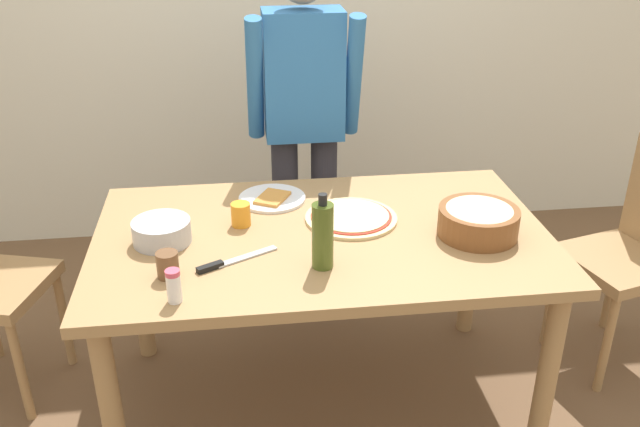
% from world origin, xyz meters
% --- Properties ---
extents(ground, '(8.00, 8.00, 0.00)m').
position_xyz_m(ground, '(0.00, 0.00, 0.00)').
color(ground, brown).
extents(wall_back, '(5.60, 0.10, 2.60)m').
position_xyz_m(wall_back, '(0.00, 1.60, 1.30)').
color(wall_back, silver).
rests_on(wall_back, ground).
extents(dining_table, '(1.60, 0.96, 0.76)m').
position_xyz_m(dining_table, '(0.00, 0.00, 0.67)').
color(dining_table, '#A37A4C').
rests_on(dining_table, ground).
extents(person_cook, '(0.49, 0.25, 1.62)m').
position_xyz_m(person_cook, '(0.02, 0.76, 0.94)').
color(person_cook, '#2D2D38').
rests_on(person_cook, ground).
extents(chair_wooden_right, '(0.49, 0.49, 0.95)m').
position_xyz_m(chair_wooden_right, '(1.32, 0.14, 0.54)').
color(chair_wooden_right, '#A37A4C').
rests_on(chair_wooden_right, ground).
extents(pizza_raw_on_board, '(0.34, 0.34, 0.02)m').
position_xyz_m(pizza_raw_on_board, '(0.12, 0.09, 0.77)').
color(pizza_raw_on_board, beige).
rests_on(pizza_raw_on_board, dining_table).
extents(plate_with_slice, '(0.26, 0.26, 0.02)m').
position_xyz_m(plate_with_slice, '(-0.16, 0.29, 0.77)').
color(plate_with_slice, white).
rests_on(plate_with_slice, dining_table).
extents(popcorn_bowl, '(0.28, 0.28, 0.11)m').
position_xyz_m(popcorn_bowl, '(0.54, -0.09, 0.82)').
color(popcorn_bowl, brown).
rests_on(popcorn_bowl, dining_table).
extents(mixing_bowl_steel, '(0.20, 0.20, 0.08)m').
position_xyz_m(mixing_bowl_steel, '(-0.55, -0.00, 0.80)').
color(mixing_bowl_steel, '#B7B7BC').
rests_on(mixing_bowl_steel, dining_table).
extents(olive_oil_bottle, '(0.07, 0.07, 0.26)m').
position_xyz_m(olive_oil_bottle, '(-0.03, -0.23, 0.87)').
color(olive_oil_bottle, '#47561E').
rests_on(olive_oil_bottle, dining_table).
extents(cup_orange, '(0.07, 0.07, 0.08)m').
position_xyz_m(cup_orange, '(-0.28, 0.09, 0.80)').
color(cup_orange, orange).
rests_on(cup_orange, dining_table).
extents(cup_small_brown, '(0.07, 0.07, 0.08)m').
position_xyz_m(cup_small_brown, '(-0.52, -0.23, 0.80)').
color(cup_small_brown, brown).
rests_on(cup_small_brown, dining_table).
extents(salt_shaker, '(0.04, 0.04, 0.11)m').
position_xyz_m(salt_shaker, '(-0.49, -0.38, 0.81)').
color(salt_shaker, white).
rests_on(salt_shaker, dining_table).
extents(chef_knife, '(0.27, 0.16, 0.02)m').
position_xyz_m(chef_knife, '(-0.33, -0.18, 0.77)').
color(chef_knife, silver).
rests_on(chef_knife, dining_table).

